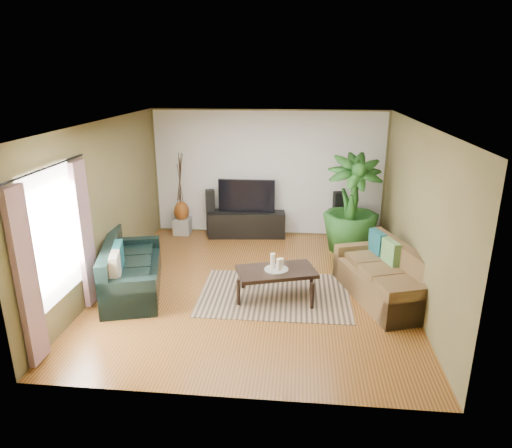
# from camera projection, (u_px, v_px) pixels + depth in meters

# --- Properties ---
(floor) EXTENTS (5.50, 5.50, 0.00)m
(floor) POSITION_uv_depth(u_px,v_px,m) (255.00, 287.00, 7.65)
(floor) COLOR brown
(floor) RESTS_ON ground
(ceiling) EXTENTS (5.50, 5.50, 0.00)m
(ceiling) POSITION_uv_depth(u_px,v_px,m) (255.00, 123.00, 6.80)
(ceiling) COLOR white
(ceiling) RESTS_ON ground
(wall_back) EXTENTS (5.00, 0.00, 5.00)m
(wall_back) POSITION_uv_depth(u_px,v_px,m) (268.00, 174.00, 9.82)
(wall_back) COLOR brown
(wall_back) RESTS_ON ground
(wall_front) EXTENTS (5.00, 0.00, 5.00)m
(wall_front) POSITION_uv_depth(u_px,v_px,m) (227.00, 287.00, 4.63)
(wall_front) COLOR brown
(wall_front) RESTS_ON ground
(wall_left) EXTENTS (0.00, 5.50, 5.50)m
(wall_left) POSITION_uv_depth(u_px,v_px,m) (103.00, 206.00, 7.46)
(wall_left) COLOR brown
(wall_left) RESTS_ON ground
(wall_right) EXTENTS (0.00, 5.50, 5.50)m
(wall_right) POSITION_uv_depth(u_px,v_px,m) (417.00, 215.00, 6.99)
(wall_right) COLOR brown
(wall_right) RESTS_ON ground
(backwall_panel) EXTENTS (4.90, 0.00, 4.90)m
(backwall_panel) POSITION_uv_depth(u_px,v_px,m) (268.00, 174.00, 9.81)
(backwall_panel) COLOR white
(backwall_panel) RESTS_ON ground
(window_pane) EXTENTS (0.00, 1.80, 1.80)m
(window_pane) POSITION_uv_depth(u_px,v_px,m) (53.00, 236.00, 5.93)
(window_pane) COLOR white
(window_pane) RESTS_ON ground
(curtain_near) EXTENTS (0.08, 0.35, 2.20)m
(curtain_near) POSITION_uv_depth(u_px,v_px,m) (26.00, 278.00, 5.30)
(curtain_near) COLOR gray
(curtain_near) RESTS_ON ground
(curtain_far) EXTENTS (0.08, 0.35, 2.20)m
(curtain_far) POSITION_uv_depth(u_px,v_px,m) (85.00, 235.00, 6.71)
(curtain_far) COLOR gray
(curtain_far) RESTS_ON ground
(curtain_rod) EXTENTS (0.03, 1.90, 0.03)m
(curtain_rod) POSITION_uv_depth(u_px,v_px,m) (46.00, 168.00, 5.64)
(curtain_rod) COLOR black
(curtain_rod) RESTS_ON ground
(sofa_left) EXTENTS (1.31, 2.08, 0.85)m
(sofa_left) POSITION_uv_depth(u_px,v_px,m) (132.00, 266.00, 7.41)
(sofa_left) COLOR black
(sofa_left) RESTS_ON floor
(sofa_right) EXTENTS (1.43, 2.08, 0.85)m
(sofa_right) POSITION_uv_depth(u_px,v_px,m) (383.00, 273.00, 7.16)
(sofa_right) COLOR brown
(sofa_right) RESTS_ON floor
(area_rug) EXTENTS (2.42, 1.72, 0.01)m
(area_rug) POSITION_uv_depth(u_px,v_px,m) (275.00, 294.00, 7.39)
(area_rug) COLOR tan
(area_rug) RESTS_ON floor
(coffee_table) EXTENTS (1.35, 0.99, 0.49)m
(coffee_table) POSITION_uv_depth(u_px,v_px,m) (276.00, 284.00, 7.20)
(coffee_table) COLOR black
(coffee_table) RESTS_ON floor
(candle_tray) EXTENTS (0.37, 0.37, 0.02)m
(candle_tray) POSITION_uv_depth(u_px,v_px,m) (276.00, 269.00, 7.12)
(candle_tray) COLOR gray
(candle_tray) RESTS_ON coffee_table
(candle_tall) EXTENTS (0.08, 0.08, 0.24)m
(candle_tall) POSITION_uv_depth(u_px,v_px,m) (273.00, 261.00, 7.11)
(candle_tall) COLOR beige
(candle_tall) RESTS_ON candle_tray
(candle_mid) EXTENTS (0.08, 0.08, 0.19)m
(candle_mid) POSITION_uv_depth(u_px,v_px,m) (279.00, 264.00, 7.04)
(candle_mid) COLOR #F1E4CB
(candle_mid) RESTS_ON candle_tray
(candle_short) EXTENTS (0.08, 0.08, 0.15)m
(candle_short) POSITION_uv_depth(u_px,v_px,m) (281.00, 263.00, 7.14)
(candle_short) COLOR white
(candle_short) RESTS_ON candle_tray
(tv_stand) EXTENTS (1.69, 0.65, 0.55)m
(tv_stand) POSITION_uv_depth(u_px,v_px,m) (247.00, 224.00, 9.96)
(tv_stand) COLOR black
(tv_stand) RESTS_ON floor
(television) EXTENTS (1.21, 0.07, 0.72)m
(television) POSITION_uv_depth(u_px,v_px,m) (247.00, 196.00, 9.76)
(television) COLOR black
(television) RESTS_ON tv_stand
(speaker_left) EXTENTS (0.24, 0.25, 1.02)m
(speaker_left) POSITION_uv_depth(u_px,v_px,m) (211.00, 213.00, 9.96)
(speaker_left) COLOR black
(speaker_left) RESTS_ON floor
(speaker_right) EXTENTS (0.22, 0.24, 1.04)m
(speaker_right) POSITION_uv_depth(u_px,v_px,m) (337.00, 216.00, 9.70)
(speaker_right) COLOR black
(speaker_right) RESTS_ON floor
(potted_plant) EXTENTS (1.21, 1.21, 1.94)m
(potted_plant) POSITION_uv_depth(u_px,v_px,m) (352.00, 205.00, 8.89)
(potted_plant) COLOR #1F511B
(potted_plant) RESTS_ON floor
(plant_pot) EXTENTS (0.36, 0.36, 0.28)m
(plant_pot) POSITION_uv_depth(u_px,v_px,m) (349.00, 244.00, 9.16)
(plant_pot) COLOR black
(plant_pot) RESTS_ON floor
(pedestal) EXTENTS (0.36, 0.36, 0.36)m
(pedestal) POSITION_uv_depth(u_px,v_px,m) (182.00, 226.00, 10.13)
(pedestal) COLOR #999997
(pedestal) RESTS_ON floor
(vase) EXTENTS (0.33, 0.33, 0.46)m
(vase) POSITION_uv_depth(u_px,v_px,m) (182.00, 211.00, 10.02)
(vase) COLOR brown
(vase) RESTS_ON pedestal
(side_table) EXTENTS (0.59, 0.59, 0.50)m
(side_table) POSITION_uv_depth(u_px,v_px,m) (129.00, 262.00, 8.02)
(side_table) COLOR #905E2F
(side_table) RESTS_ON floor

